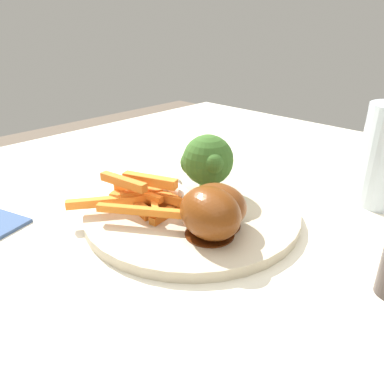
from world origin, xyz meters
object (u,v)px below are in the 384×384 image
broccoli_floret_front (206,161)px  carrot_fries_pile (144,197)px  chicken_drumstick_far (213,205)px  chicken_drumstick_near (208,211)px  dining_table (127,295)px  dinner_plate (192,212)px

broccoli_floret_front → carrot_fries_pile: size_ratio=0.56×
broccoli_floret_front → carrot_fries_pile: broccoli_floret_front is taller
chicken_drumstick_far → chicken_drumstick_near: bearing=25.0°
dining_table → chicken_drumstick_near: (-0.04, 0.10, 0.14)m
dining_table → dinner_plate: size_ratio=4.62×
carrot_fries_pile → chicken_drumstick_far: (-0.03, 0.08, 0.01)m
broccoli_floret_front → chicken_drumstick_near: bearing=43.5°
dining_table → chicken_drumstick_far: 0.17m
dining_table → chicken_drumstick_near: chicken_drumstick_near is taller
dinner_plate → chicken_drumstick_far: chicken_drumstick_far is taller
dinner_plate → chicken_drumstick_far: bearing=74.9°
dinner_plate → broccoli_floret_front: 0.07m
dining_table → carrot_fries_pile: 0.13m
dinner_plate → chicken_drumstick_near: bearing=59.9°
dinner_plate → chicken_drumstick_near: size_ratio=1.88×
dining_table → chicken_drumstick_far: bearing=123.6°
broccoli_floret_front → carrot_fries_pile: bearing=-14.3°
dinner_plate → broccoli_floret_front: (-0.04, -0.02, 0.05)m
dining_table → chicken_drumstick_near: size_ratio=8.69×
carrot_fries_pile → dining_table: bearing=-13.0°
dinner_plate → chicken_drumstick_far: (0.01, 0.04, 0.03)m
carrot_fries_pile → chicken_drumstick_near: chicken_drumstick_near is taller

